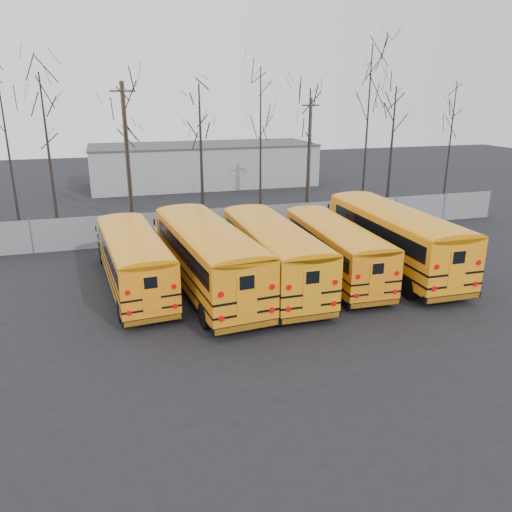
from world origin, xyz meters
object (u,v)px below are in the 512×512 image
object	(u,v)px
bus_c	(272,249)
utility_pole_left	(127,153)
bus_b	(206,252)
bus_e	(392,233)
bus_a	(133,256)
bus_d	(334,245)
utility_pole_right	(309,152)

from	to	relation	value
bus_c	utility_pole_left	distance (m)	15.79
bus_c	utility_pole_left	xyz separation A→B (m)	(-5.81, 14.34, 3.16)
bus_b	bus_e	size ratio (longest dim) A/B	0.99
bus_c	bus_e	size ratio (longest dim) A/B	0.93
utility_pole_left	bus_e	bearing A→B (deg)	-30.79
bus_a	utility_pole_left	world-z (taller)	utility_pole_left
bus_a	bus_b	distance (m)	3.46
bus_d	utility_pole_right	bearing A→B (deg)	74.13
bus_b	bus_c	size ratio (longest dim) A/B	1.07
bus_a	bus_c	bearing A→B (deg)	-16.06
bus_d	bus_c	bearing A→B (deg)	-174.58
utility_pole_right	bus_b	bearing A→B (deg)	-134.62
bus_b	bus_c	world-z (taller)	bus_b
utility_pole_left	bus_d	bearing A→B (deg)	-39.95
utility_pole_left	utility_pole_right	distance (m)	14.43
bus_c	utility_pole_left	bearing A→B (deg)	111.78
utility_pole_right	bus_d	bearing A→B (deg)	-116.48
bus_b	utility_pole_right	size ratio (longest dim) A/B	1.39
bus_b	bus_d	bearing A→B (deg)	-4.89
bus_d	bus_e	xyz separation A→B (m)	(3.40, 0.23, 0.28)
bus_b	bus_c	xyz separation A→B (m)	(3.14, -0.13, -0.10)
bus_a	bus_e	world-z (taller)	bus_e
bus_a	utility_pole_right	size ratio (longest dim) A/B	1.22
bus_c	utility_pole_right	xyz separation A→B (m)	(8.49, 16.19, 2.59)
utility_pole_right	bus_c	bearing A→B (deg)	-126.36
bus_a	bus_c	size ratio (longest dim) A/B	0.94
bus_d	utility_pole_left	size ratio (longest dim) A/B	1.07
bus_a	bus_e	xyz separation A→B (m)	(13.18, -0.79, 0.28)
bus_a	utility_pole_right	distance (m)	21.29
utility_pole_left	utility_pole_right	xyz separation A→B (m)	(14.30, 1.85, -0.57)
bus_d	utility_pole_left	distance (m)	17.17
bus_a	bus_b	size ratio (longest dim) A/B	0.88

